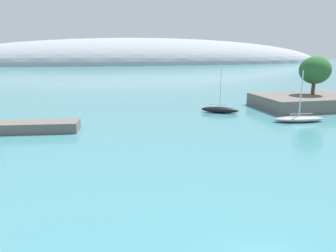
% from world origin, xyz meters
% --- Properties ---
extents(shore_outcrop, '(18.82, 12.34, 2.36)m').
position_xyz_m(shore_outcrop, '(30.92, 40.51, 1.18)').
color(shore_outcrop, '#66605B').
rests_on(shore_outcrop, ground).
extents(tree_clump_shore, '(5.68, 5.68, 7.15)m').
position_xyz_m(tree_clump_shore, '(32.34, 41.25, 6.93)').
color(tree_clump_shore, brown).
rests_on(tree_clump_shore, shore_outcrop).
extents(distant_ridge, '(316.56, 89.27, 39.37)m').
position_xyz_m(distant_ridge, '(28.22, 250.63, 0.00)').
color(distant_ridge, '#999EA8').
rests_on(distant_ridge, ground).
extents(sailboat_black_near_shore, '(6.39, 4.66, 7.75)m').
position_xyz_m(sailboat_black_near_shore, '(12.95, 39.44, 0.56)').
color(sailboat_black_near_shore, black).
rests_on(sailboat_black_near_shore, water).
extents(sailboat_grey_mid_mooring, '(8.03, 3.08, 7.71)m').
position_xyz_m(sailboat_grey_mid_mooring, '(22.02, 30.17, 0.49)').
color(sailboat_grey_mid_mooring, gray).
rests_on(sailboat_grey_mid_mooring, water).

